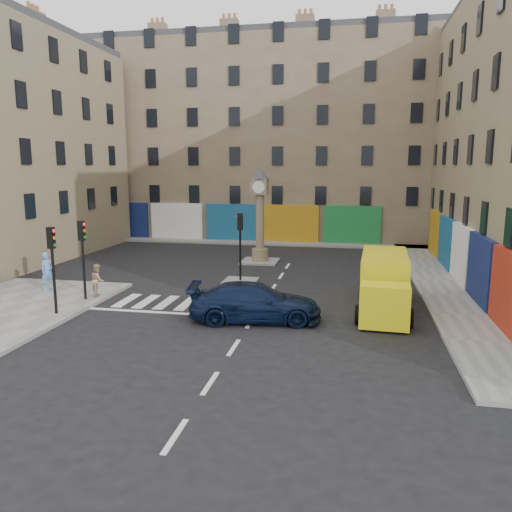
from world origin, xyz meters
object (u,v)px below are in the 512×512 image
(traffic_light_island, at_px, (240,236))
(pedestrian_tan, at_px, (98,280))
(clock_pillar, at_px, (260,209))
(traffic_light_left_near, at_px, (52,256))
(yellow_van, at_px, (384,283))
(traffic_light_left_far, at_px, (82,247))
(navy_sedan, at_px, (255,302))
(pedestrian_blue, at_px, (47,271))

(traffic_light_island, distance_m, pedestrian_tan, 7.81)
(clock_pillar, bearing_deg, traffic_light_island, -90.00)
(traffic_light_left_near, bearing_deg, yellow_van, 15.70)
(traffic_light_left_far, distance_m, navy_sedan, 8.74)
(traffic_light_left_far, distance_m, traffic_light_island, 8.30)
(clock_pillar, height_order, yellow_van, clock_pillar)
(navy_sedan, distance_m, pedestrian_tan, 8.39)
(traffic_light_island, bearing_deg, pedestrian_blue, -155.98)
(yellow_van, distance_m, pedestrian_blue, 16.58)
(navy_sedan, bearing_deg, yellow_van, -70.89)
(traffic_light_island, xyz_separation_m, navy_sedan, (2.14, -6.75, -1.80))
(navy_sedan, bearing_deg, traffic_light_island, 8.81)
(traffic_light_left_far, bearing_deg, pedestrian_tan, 66.29)
(traffic_light_island, relative_size, yellow_van, 0.55)
(navy_sedan, bearing_deg, pedestrian_tan, 67.18)
(traffic_light_left_near, bearing_deg, traffic_light_left_far, 90.00)
(clock_pillar, relative_size, pedestrian_blue, 3.18)
(traffic_light_left_far, relative_size, navy_sedan, 0.68)
(traffic_light_left_near, xyz_separation_m, traffic_light_left_far, (0.00, 2.40, 0.00))
(yellow_van, relative_size, pedestrian_blue, 3.50)
(pedestrian_blue, bearing_deg, traffic_light_left_far, -95.58)
(traffic_light_left_far, relative_size, pedestrian_tan, 2.37)
(traffic_light_left_near, height_order, navy_sedan, traffic_light_left_near)
(traffic_light_left_far, xyz_separation_m, navy_sedan, (8.44, -1.35, -1.83))
(clock_pillar, distance_m, navy_sedan, 13.22)
(traffic_light_left_far, bearing_deg, traffic_light_left_near, -90.00)
(clock_pillar, height_order, pedestrian_tan, clock_pillar)
(traffic_light_left_far, height_order, pedestrian_blue, traffic_light_left_far)
(traffic_light_left_near, distance_m, traffic_light_left_far, 2.40)
(traffic_light_island, relative_size, pedestrian_blue, 1.93)
(navy_sedan, relative_size, yellow_van, 0.81)
(traffic_light_left_near, height_order, clock_pillar, clock_pillar)
(yellow_van, bearing_deg, clock_pillar, 129.83)
(clock_pillar, xyz_separation_m, yellow_van, (7.47, -9.92, -2.35))
(pedestrian_tan, bearing_deg, clock_pillar, -54.13)
(traffic_light_left_far, xyz_separation_m, pedestrian_blue, (-2.81, 1.34, -1.51))
(traffic_light_left_near, distance_m, clock_pillar, 15.19)
(pedestrian_tan, bearing_deg, pedestrian_blue, 53.17)
(pedestrian_blue, height_order, pedestrian_tan, pedestrian_blue)
(traffic_light_island, bearing_deg, traffic_light_left_far, -139.40)
(clock_pillar, bearing_deg, navy_sedan, -80.46)
(traffic_light_left_near, distance_m, pedestrian_tan, 3.53)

